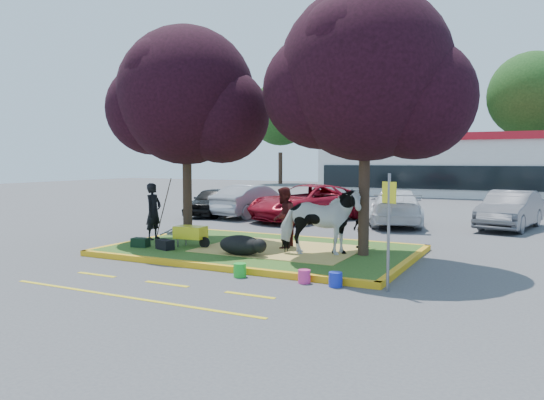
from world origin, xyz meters
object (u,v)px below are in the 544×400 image
at_px(wheelbarrow, 191,233).
at_px(bucket_green, 240,270).
at_px(bucket_pink, 304,276).
at_px(bucket_blue, 335,279).
at_px(cow, 320,222).
at_px(handler, 154,211).
at_px(car_black, 213,202).
at_px(sign_post, 389,220).
at_px(car_silver, 253,201).
at_px(calf, 241,245).

xyz_separation_m(wheelbarrow, bucket_green, (2.87, -2.14, -0.40)).
distance_m(bucket_pink, bucket_blue, 0.70).
distance_m(cow, bucket_green, 2.81).
bearing_deg(handler, bucket_pink, -117.76).
height_order(bucket_pink, car_black, car_black).
bearing_deg(wheelbarrow, handler, 156.41).
distance_m(sign_post, bucket_green, 3.53).
distance_m(wheelbarrow, bucket_pink, 4.85).
distance_m(wheelbarrow, car_silver, 9.39).
bearing_deg(wheelbarrow, sign_post, -21.88).
xyz_separation_m(bucket_pink, car_silver, (-7.31, 10.95, 0.59)).
bearing_deg(car_black, bucket_blue, -54.53).
relative_size(calf, bucket_pink, 4.21).
bearing_deg(calf, car_black, 124.94).
distance_m(wheelbarrow, sign_post, 6.50).
bearing_deg(calf, handler, 161.11).
bearing_deg(wheelbarrow, car_black, 115.11).
bearing_deg(sign_post, car_silver, 153.96).
bearing_deg(bucket_pink, car_silver, 123.72).
distance_m(wheelbarrow, car_black, 9.73).
xyz_separation_m(calf, handler, (-3.79, 1.15, 0.61)).
xyz_separation_m(wheelbarrow, bucket_blue, (5.09, -2.03, -0.40)).
bearing_deg(car_black, car_silver, 6.02).
bearing_deg(cow, handler, 67.83).
xyz_separation_m(calf, sign_post, (4.21, -1.42, 1.03)).
bearing_deg(sign_post, car_black, 160.57).
bearing_deg(cow, calf, 96.59).
height_order(wheelbarrow, bucket_pink, wheelbarrow).
distance_m(cow, bucket_blue, 2.89).
bearing_deg(cow, bucket_blue, -170.84).
distance_m(cow, car_silver, 10.85).
bearing_deg(car_black, handler, -77.20).
bearing_deg(bucket_green, bucket_pink, 4.12).
height_order(cow, sign_post, sign_post).
distance_m(bucket_pink, car_silver, 13.17).
height_order(sign_post, bucket_blue, sign_post).
bearing_deg(bucket_green, calf, 119.76).
relative_size(wheelbarrow, sign_post, 0.66).
xyz_separation_m(sign_post, bucket_blue, (-1.06, -0.10, -1.29)).
bearing_deg(handler, calf, -111.51).
relative_size(handler, bucket_blue, 5.74).
relative_size(calf, bucket_blue, 3.97).
xyz_separation_m(sign_post, car_silver, (-9.07, 10.85, -0.71)).
relative_size(sign_post, bucket_blue, 7.75).
height_order(bucket_green, bucket_pink, bucket_green).
bearing_deg(cow, wheelbarrow, 76.31).
xyz_separation_m(cow, car_black, (-8.56, 8.07, -0.37)).
bearing_deg(car_silver, wheelbarrow, 117.27).
bearing_deg(handler, bucket_green, -125.07).
bearing_deg(bucket_green, sign_post, 3.65).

